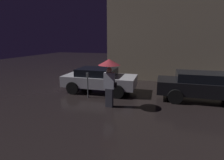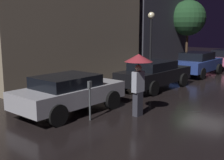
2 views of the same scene
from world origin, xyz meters
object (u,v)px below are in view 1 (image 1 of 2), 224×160
object	(u,v)px
parking_meter	(88,83)
parked_car_black	(205,86)
parked_car_silver	(99,79)
pedestrian_with_umbrella	(109,72)

from	to	relation	value
parking_meter	parked_car_black	bearing A→B (deg)	11.88
parked_car_black	parking_meter	xyz separation A→B (m)	(-5.76, -1.21, 0.05)
parked_car_black	parked_car_silver	bearing A→B (deg)	179.06
pedestrian_with_umbrella	parking_meter	world-z (taller)	pedestrian_with_umbrella
pedestrian_with_umbrella	parked_car_silver	bearing A→B (deg)	121.89
parked_car_silver	parking_meter	distance (m)	1.28
parked_car_silver	pedestrian_with_umbrella	size ratio (longest dim) A/B	1.93
parked_car_silver	pedestrian_with_umbrella	bearing A→B (deg)	-60.48
pedestrian_with_umbrella	parking_meter	size ratio (longest dim) A/B	1.64
parked_car_black	pedestrian_with_umbrella	xyz separation A→B (m)	(-4.30, -2.12, 0.86)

